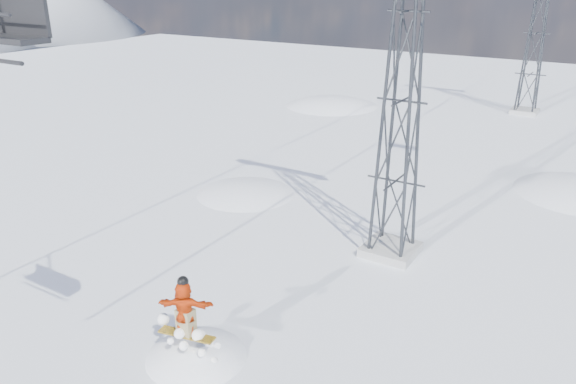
% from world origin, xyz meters
% --- Properties ---
extents(ground, '(120.00, 120.00, 0.00)m').
position_xyz_m(ground, '(0.00, 0.00, 0.00)').
color(ground, white).
rests_on(ground, ground).
extents(snow_terrain, '(39.00, 37.00, 22.00)m').
position_xyz_m(snow_terrain, '(-4.77, 21.24, -9.59)').
color(snow_terrain, white).
rests_on(snow_terrain, ground).
extents(lift_tower_near, '(5.20, 1.80, 11.43)m').
position_xyz_m(lift_tower_near, '(0.80, 8.00, 5.47)').
color(lift_tower_near, '#999999').
rests_on(lift_tower_near, ground).
extents(lift_tower_far, '(5.20, 1.80, 11.43)m').
position_xyz_m(lift_tower_far, '(0.80, 33.00, 5.47)').
color(lift_tower_far, '#999999').
rests_on(lift_tower_far, ground).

